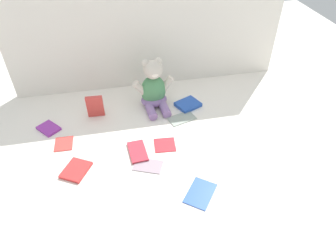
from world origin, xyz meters
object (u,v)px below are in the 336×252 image
Objects in this scene: book_case_1 at (200,193)px; book_case_5 at (64,143)px; book_case_9 at (148,165)px; book_case_8 at (182,118)px; teddy_bear at (154,89)px; book_case_0 at (138,152)px; book_case_6 at (76,170)px; book_case_7 at (95,106)px; book_case_4 at (188,104)px; book_case_2 at (165,145)px; book_case_3 at (49,128)px.

book_case_5 is (-0.53, 0.39, 0.00)m from book_case_1.
book_case_8 is at bearing 165.09° from book_case_9.
book_case_9 is at bearing -107.38° from teddy_bear.
book_case_9 is at bearing -54.81° from book_case_8.
book_case_8 is 0.35m from book_case_9.
book_case_0 is 1.15× the size of book_case_6.
book_case_7 is at bearing -122.45° from book_case_8.
book_case_9 is (0.03, -0.09, -0.00)m from book_case_0.
book_case_9 is (0.30, -0.03, -0.00)m from book_case_6.
book_case_1 is 1.17× the size of book_case_7.
book_case_6 reaches higher than book_case_1.
book_case_1 is 1.03× the size of book_case_8.
book_case_5 and book_case_9 have the same top height.
book_case_4 reaches higher than book_case_6.
book_case_7 reaches higher than book_case_4.
book_case_7 is at bearing 64.00° from book_case_4.
book_case_9 is at bearing 23.97° from book_case_6.
teddy_bear is 2.80× the size of book_case_2.
book_case_6 is at bearing -166.94° from book_case_1.
book_case_3 reaches higher than book_case_8.
book_case_4 is at bearing 117.84° from book_case_1.
book_case_8 is (0.57, 0.07, 0.00)m from book_case_5.
book_case_4 is 0.98× the size of book_case_9.
book_case_5 is at bearing -98.25° from book_case_9.
book_case_0 is 0.13m from book_case_2.
book_case_3 is (-0.40, 0.24, 0.00)m from book_case_0.
book_case_9 is at bearing 171.32° from book_case_1.
book_case_4 is 0.88× the size of book_case_8.
book_case_6 is at bearing 110.08° from book_case_5.
teddy_bear is at bearing 93.76° from book_case_2.
teddy_bear reaches higher than book_case_9.
book_case_0 is 1.13× the size of book_case_7.
book_case_0 is at bearing 108.81° from book_case_3.
teddy_bear is 2.29× the size of book_case_6.
book_case_1 is 0.79m from book_case_3.
teddy_bear is 2.26× the size of book_case_7.
book_case_6 reaches higher than book_case_2.
book_case_6 is at bearing -172.15° from book_case_0.
book_case_2 is 0.46m from book_case_5.
book_case_5 is 0.81× the size of book_case_6.
teddy_bear reaches higher than book_case_8.
teddy_bear is at bearing 134.58° from book_case_1.
book_case_4 is (0.10, 0.56, 0.01)m from book_case_1.
book_case_1 is at bearing 99.95° from book_case_3.
book_case_2 is at bearing 143.08° from book_case_1.
book_case_7 reaches higher than book_case_8.
book_case_7 is at bearing 114.72° from book_case_0.
book_case_1 and book_case_5 have the same top height.
book_case_5 is 0.41m from book_case_9.
book_case_4 is at bearing -19.18° from teddy_bear.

